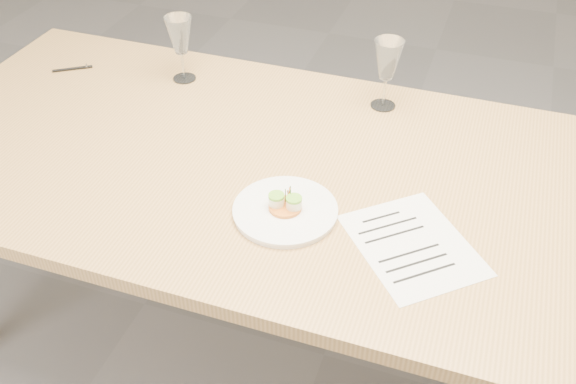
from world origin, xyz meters
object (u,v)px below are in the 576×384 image
(dinner_plate, at_px, (285,210))
(recipe_sheet, at_px, (412,245))
(wine_glass_1, at_px, (388,61))
(wine_glass_0, at_px, (180,37))
(ballpoint_pen, at_px, (73,69))
(dining_table, at_px, (333,195))

(dinner_plate, xyz_separation_m, recipe_sheet, (0.30, -0.01, -0.01))
(dinner_plate, relative_size, wine_glass_1, 1.19)
(wine_glass_0, height_order, wine_glass_1, wine_glass_1)
(ballpoint_pen, xyz_separation_m, wine_glass_0, (0.37, 0.07, 0.14))
(dining_table, bearing_deg, wine_glass_0, 151.10)
(wine_glass_0, bearing_deg, ballpoint_pen, -169.91)
(recipe_sheet, bearing_deg, dining_table, 99.95)
(dinner_plate, bearing_deg, dining_table, 69.70)
(dinner_plate, bearing_deg, wine_glass_0, 135.51)
(dinner_plate, height_order, ballpoint_pen, dinner_plate)
(dinner_plate, distance_m, wine_glass_0, 0.73)
(dining_table, bearing_deg, dinner_plate, -110.30)
(recipe_sheet, distance_m, wine_glass_0, 0.98)
(ballpoint_pen, bearing_deg, wine_glass_0, -24.18)
(recipe_sheet, bearing_deg, wine_glass_1, 68.06)
(ballpoint_pen, distance_m, wine_glass_0, 0.40)
(recipe_sheet, distance_m, wine_glass_1, 0.61)
(ballpoint_pen, distance_m, wine_glass_1, 1.01)
(recipe_sheet, xyz_separation_m, ballpoint_pen, (-1.19, 0.45, 0.00))
(dining_table, height_order, dinner_plate, dinner_plate)
(dinner_plate, bearing_deg, recipe_sheet, -1.51)
(ballpoint_pen, relative_size, wine_glass_1, 0.52)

